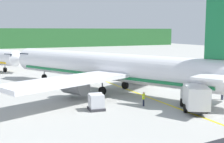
# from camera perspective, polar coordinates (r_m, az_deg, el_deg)

# --- Properties ---
(airliner_foreground) EXTENTS (32.74, 38.76, 11.90)m
(airliner_foreground) POSITION_cam_1_polar(r_m,az_deg,el_deg) (42.28, -0.56, 0.81)
(airliner_foreground) COLOR white
(airliner_foreground) RESTS_ON ground
(service_truck_fuel) EXTENTS (4.74, 5.97, 2.84)m
(service_truck_fuel) POSITION_cam_1_polar(r_m,az_deg,el_deg) (33.30, 15.44, -4.57)
(service_truck_fuel) COLOR silver
(service_truck_fuel) RESTS_ON ground
(cargo_container_near) EXTENTS (1.89, 1.89, 1.86)m
(cargo_container_near) POSITION_cam_1_polar(r_m,az_deg,el_deg) (32.57, -3.03, -5.82)
(cargo_container_near) COLOR #333338
(cargo_container_near) RESTS_ON ground
(crew_marshaller) EXTENTS (0.50, 0.47, 1.65)m
(crew_marshaller) POSITION_cam_1_polar(r_m,az_deg,el_deg) (34.35, 6.03, -4.97)
(crew_marshaller) COLOR #191E33
(crew_marshaller) RESTS_ON ground
(crew_loader_left) EXTENTS (0.34, 0.61, 1.78)m
(crew_loader_left) POSITION_cam_1_polar(r_m,az_deg,el_deg) (39.59, 20.25, -3.58)
(crew_loader_left) COLOR #191E33
(crew_loader_left) RESTS_ON ground
(apron_guide_line) EXTENTS (0.30, 60.00, 0.01)m
(apron_guide_line) POSITION_cam_1_polar(r_m,az_deg,el_deg) (40.25, 5.83, -4.48)
(apron_guide_line) COLOR yellow
(apron_guide_line) RESTS_ON ground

